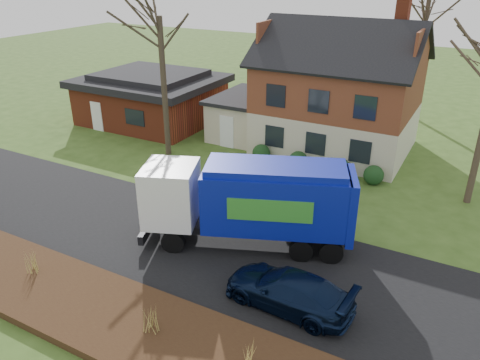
% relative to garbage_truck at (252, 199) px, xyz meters
% --- Properties ---
extents(ground, '(120.00, 120.00, 0.00)m').
position_rel_garbage_truck_xyz_m(ground, '(-2.52, -1.16, -2.16)').
color(ground, '#34501A').
rests_on(ground, ground).
extents(road, '(80.00, 7.00, 0.02)m').
position_rel_garbage_truck_xyz_m(road, '(-2.52, -1.16, -2.15)').
color(road, black).
rests_on(road, ground).
extents(mulch_verge, '(80.00, 3.50, 0.30)m').
position_rel_garbage_truck_xyz_m(mulch_verge, '(-2.52, -6.46, -2.01)').
color(mulch_verge, black).
rests_on(mulch_verge, ground).
extents(main_house, '(12.95, 8.95, 9.26)m').
position_rel_garbage_truck_xyz_m(main_house, '(-1.03, 12.75, 1.87)').
color(main_house, beige).
rests_on(main_house, ground).
extents(ranch_house, '(9.80, 8.20, 3.70)m').
position_rel_garbage_truck_xyz_m(ranch_house, '(-14.52, 11.84, -0.35)').
color(ranch_house, '#953A20').
rests_on(ranch_house, ground).
extents(garbage_truck, '(9.00, 5.39, 3.75)m').
position_rel_garbage_truck_xyz_m(garbage_truck, '(0.00, 0.00, 0.00)').
color(garbage_truck, black).
rests_on(garbage_truck, ground).
extents(silver_sedan, '(4.36, 2.51, 1.36)m').
position_rel_garbage_truck_xyz_m(silver_sedan, '(-2.80, 3.16, -1.48)').
color(silver_sedan, '#9EA0A5').
rests_on(silver_sedan, ground).
extents(navy_wagon, '(4.77, 2.22, 1.35)m').
position_rel_garbage_truck_xyz_m(navy_wagon, '(2.93, -2.96, -1.49)').
color(navy_wagon, black).
rests_on(navy_wagon, ground).
extents(grass_clump_west, '(0.38, 0.31, 1.00)m').
position_rel_garbage_truck_xyz_m(grass_clump_west, '(-6.27, -6.09, -1.36)').
color(grass_clump_west, tan).
rests_on(grass_clump_west, mulch_verge).
extents(grass_clump_mid, '(0.37, 0.31, 1.04)m').
position_rel_garbage_truck_xyz_m(grass_clump_mid, '(-0.30, -6.54, -1.34)').
color(grass_clump_mid, '#A9944A').
rests_on(grass_clump_mid, mulch_verge).
extents(grass_clump_east, '(0.35, 0.29, 0.87)m').
position_rel_garbage_truck_xyz_m(grass_clump_east, '(3.16, -6.32, -1.43)').
color(grass_clump_east, tan).
rests_on(grass_clump_east, mulch_verge).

